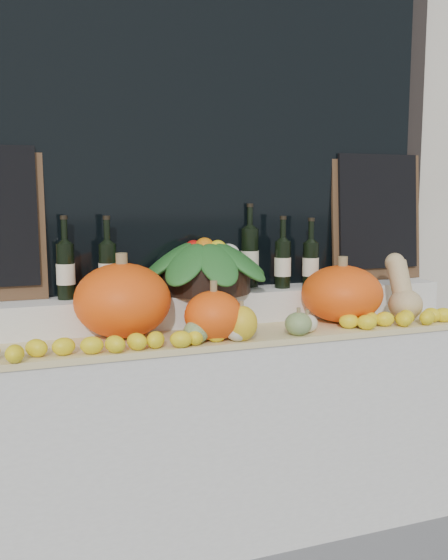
# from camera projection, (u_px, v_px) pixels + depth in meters

# --- Properties ---
(storefront_facade) EXTENTS (7.00, 0.94, 4.50)m
(storefront_facade) POSITION_uv_depth(u_px,v_px,m) (168.00, 36.00, 3.12)
(storefront_facade) COLOR beige
(storefront_facade) RESTS_ON ground
(display_sill) EXTENTS (2.30, 0.55, 0.88)m
(display_sill) POSITION_uv_depth(u_px,v_px,m) (218.00, 433.00, 2.70)
(display_sill) COLOR silver
(display_sill) RESTS_ON ground
(rear_tier) EXTENTS (2.30, 0.25, 0.16)m
(rear_tier) POSITION_uv_depth(u_px,v_px,m) (206.00, 309.00, 2.77)
(rear_tier) COLOR silver
(rear_tier) RESTS_ON display_sill
(straw_bedding) EXTENTS (2.10, 0.32, 0.02)m
(straw_bedding) POSITION_uv_depth(u_px,v_px,m) (228.00, 337.00, 2.52)
(straw_bedding) COLOR tan
(straw_bedding) RESTS_ON display_sill
(pumpkin_left) EXTENTS (0.39, 0.39, 0.29)m
(pumpkin_left) POSITION_uv_depth(u_px,v_px,m) (122.00, 300.00, 2.45)
(pumpkin_left) COLOR #FF550D
(pumpkin_left) RESTS_ON straw_bedding
(pumpkin_right) EXTENTS (0.38, 0.38, 0.25)m
(pumpkin_right) POSITION_uv_depth(u_px,v_px,m) (342.00, 294.00, 2.75)
(pumpkin_right) COLOR #FF550D
(pumpkin_right) RESTS_ON straw_bedding
(pumpkin_center) EXTENTS (0.29, 0.29, 0.19)m
(pumpkin_center) POSITION_uv_depth(u_px,v_px,m) (214.00, 315.00, 2.41)
(pumpkin_center) COLOR #FF550D
(pumpkin_center) RESTS_ON straw_bedding
(butternut_squash) EXTENTS (0.15, 0.21, 0.29)m
(butternut_squash) POSITION_uv_depth(u_px,v_px,m) (402.00, 292.00, 2.81)
(butternut_squash) COLOR tan
(butternut_squash) RESTS_ON straw_bedding
(decorative_gourds) EXTENTS (0.58, 0.15, 0.16)m
(decorative_gourds) POSITION_uv_depth(u_px,v_px,m) (253.00, 326.00, 2.43)
(decorative_gourds) COLOR #275C1B
(decorative_gourds) RESTS_ON straw_bedding
(lemon_heap) EXTENTS (2.20, 0.16, 0.06)m
(lemon_heap) POSITION_uv_depth(u_px,v_px,m) (238.00, 332.00, 2.41)
(lemon_heap) COLOR yellow
(lemon_heap) RESTS_ON straw_bedding
(produce_bowl) EXTENTS (0.61, 0.61, 0.25)m
(produce_bowl) POSITION_uv_depth(u_px,v_px,m) (205.00, 265.00, 2.72)
(produce_bowl) COLOR black
(produce_bowl) RESTS_ON rear_tier
(wine_bottle_far_left) EXTENTS (0.08, 0.08, 0.34)m
(wine_bottle_far_left) POSITION_uv_depth(u_px,v_px,m) (66.00, 270.00, 2.54)
(wine_bottle_far_left) COLOR black
(wine_bottle_far_left) RESTS_ON rear_tier
(wine_bottle_near_left) EXTENTS (0.08, 0.08, 0.34)m
(wine_bottle_near_left) POSITION_uv_depth(u_px,v_px,m) (108.00, 269.00, 2.58)
(wine_bottle_near_left) COLOR black
(wine_bottle_near_left) RESTS_ON rear_tier
(wine_bottle_tall) EXTENTS (0.08, 0.08, 0.38)m
(wine_bottle_tall) POSITION_uv_depth(u_px,v_px,m) (250.00, 257.00, 2.88)
(wine_bottle_tall) COLOR black
(wine_bottle_tall) RESTS_ON rear_tier
(wine_bottle_near_right) EXTENTS (0.08, 0.08, 0.33)m
(wine_bottle_near_right) POSITION_uv_depth(u_px,v_px,m) (283.00, 263.00, 2.84)
(wine_bottle_near_right) COLOR black
(wine_bottle_near_right) RESTS_ON rear_tier
(wine_bottle_far_right) EXTENTS (0.08, 0.08, 0.32)m
(wine_bottle_far_right) POSITION_uv_depth(u_px,v_px,m) (311.00, 263.00, 2.88)
(wine_bottle_far_right) COLOR black
(wine_bottle_far_right) RESTS_ON rear_tier
(chalkboard_right) EXTENTS (0.50, 0.08, 0.62)m
(chalkboard_right) POSITION_uv_depth(u_px,v_px,m) (377.00, 215.00, 3.09)
(chalkboard_right) COLOR #4C331E
(chalkboard_right) RESTS_ON rear_tier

